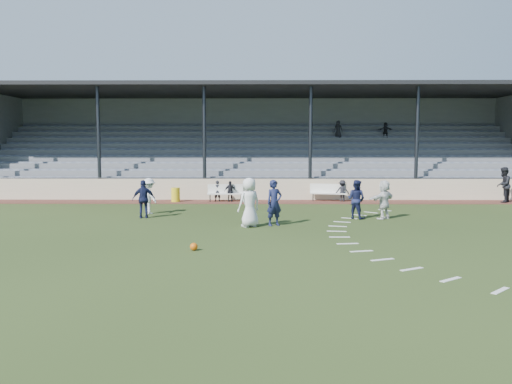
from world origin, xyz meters
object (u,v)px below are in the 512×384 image
(bench_left, at_px, (226,191))
(football, at_px, (194,247))
(bench_right, at_px, (328,191))
(player_white_lead, at_px, (249,202))
(trash_bin, at_px, (176,195))
(official, at_px, (503,185))
(player_navy_lead, at_px, (274,203))

(bench_left, relative_size, football, 8.84)
(bench_right, xyz_separation_m, player_white_lead, (-4.19, -8.74, 0.35))
(trash_bin, height_order, official, official)
(bench_right, distance_m, player_navy_lead, 9.04)
(bench_right, relative_size, player_navy_lead, 1.15)
(bench_right, height_order, football, bench_right)
(bench_left, distance_m, trash_bin, 2.75)
(player_white_lead, height_order, official, official)
(football, distance_m, player_navy_lead, 5.29)
(bench_right, bearing_deg, player_white_lead, -103.99)
(player_white_lead, bearing_deg, player_navy_lead, 163.15)
(bench_right, xyz_separation_m, player_navy_lead, (-3.23, -8.44, 0.30))
(bench_left, distance_m, football, 12.77)
(trash_bin, height_order, player_white_lead, player_white_lead)
(trash_bin, bearing_deg, football, -78.05)
(bench_left, height_order, trash_bin, bench_left)
(trash_bin, relative_size, football, 3.33)
(football, relative_size, official, 0.12)
(player_white_lead, relative_size, player_navy_lead, 1.06)
(bench_left, bearing_deg, trash_bin, 177.62)
(bench_left, height_order, player_white_lead, player_white_lead)
(trash_bin, bearing_deg, player_navy_lead, -57.25)
(bench_left, relative_size, official, 1.06)
(bench_right, bearing_deg, bench_left, -165.63)
(bench_left, distance_m, bench_right, 5.67)
(trash_bin, xyz_separation_m, football, (2.68, -12.65, -0.29))
(trash_bin, xyz_separation_m, official, (17.77, -0.22, 0.57))
(bench_left, bearing_deg, player_navy_lead, -78.11)
(player_navy_lead, relative_size, official, 0.93)
(football, height_order, player_white_lead, player_white_lead)
(bench_right, xyz_separation_m, trash_bin, (-8.41, -0.39, -0.18))
(football, xyz_separation_m, player_white_lead, (1.55, 4.29, 0.82))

